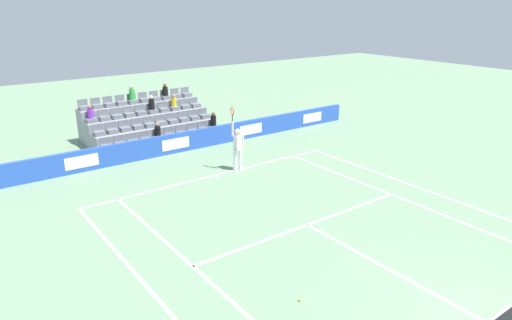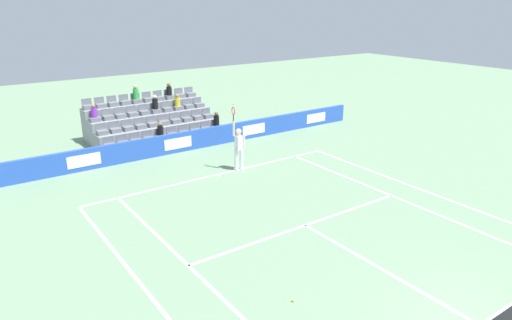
% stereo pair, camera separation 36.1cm
% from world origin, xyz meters
% --- Properties ---
extents(line_baseline, '(10.97, 0.10, 0.01)m').
position_xyz_m(line_baseline, '(0.00, -11.89, 0.00)').
color(line_baseline, white).
rests_on(line_baseline, ground).
extents(line_service, '(8.23, 0.10, 0.01)m').
position_xyz_m(line_service, '(0.00, -6.40, 0.00)').
color(line_service, white).
rests_on(line_service, ground).
extents(line_centre_service, '(0.10, 6.40, 0.01)m').
position_xyz_m(line_centre_service, '(0.00, -3.20, 0.00)').
color(line_centre_service, white).
rests_on(line_centre_service, ground).
extents(line_singles_sideline_left, '(0.10, 11.89, 0.01)m').
position_xyz_m(line_singles_sideline_left, '(4.12, -5.95, 0.00)').
color(line_singles_sideline_left, white).
rests_on(line_singles_sideline_left, ground).
extents(line_singles_sideline_right, '(0.10, 11.89, 0.01)m').
position_xyz_m(line_singles_sideline_right, '(-4.12, -5.95, 0.00)').
color(line_singles_sideline_right, white).
rests_on(line_singles_sideline_right, ground).
extents(line_doubles_sideline_left, '(0.10, 11.89, 0.01)m').
position_xyz_m(line_doubles_sideline_left, '(5.49, -5.95, 0.00)').
color(line_doubles_sideline_left, white).
rests_on(line_doubles_sideline_left, ground).
extents(line_doubles_sideline_right, '(0.10, 11.89, 0.01)m').
position_xyz_m(line_doubles_sideline_right, '(-5.49, -5.95, 0.00)').
color(line_doubles_sideline_right, white).
rests_on(line_doubles_sideline_right, ground).
extents(line_centre_mark, '(0.10, 0.20, 0.01)m').
position_xyz_m(line_centre_mark, '(0.00, -11.79, 0.00)').
color(line_centre_mark, white).
rests_on(line_centre_mark, ground).
extents(sponsor_barrier, '(21.37, 0.22, 0.92)m').
position_xyz_m(sponsor_barrier, '(-0.00, -15.52, 0.46)').
color(sponsor_barrier, blue).
rests_on(sponsor_barrier, ground).
extents(tennis_player, '(0.52, 0.39, 2.85)m').
position_xyz_m(tennis_player, '(-1.05, -11.87, 0.99)').
color(tennis_player, white).
rests_on(tennis_player, ground).
extents(stadium_stand, '(6.20, 3.80, 2.63)m').
position_xyz_m(stadium_stand, '(-0.01, -18.46, 0.68)').
color(stadium_stand, gray).
rests_on(stadium_stand, ground).
extents(loose_tennis_ball, '(0.07, 0.07, 0.07)m').
position_xyz_m(loose_tennis_ball, '(2.81, -3.57, 0.03)').
color(loose_tennis_ball, '#D1E533').
rests_on(loose_tennis_ball, ground).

